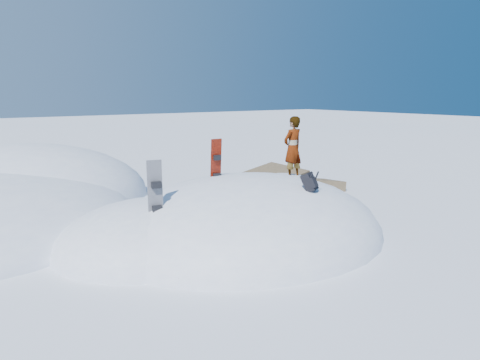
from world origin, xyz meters
TOP-DOWN VIEW (x-y plane):
  - ground at (0.00, 0.00)m, footprint 120.00×120.00m
  - snow_mound at (-0.17, 0.24)m, footprint 8.00×6.00m
  - rock_outcrop at (3.72, 3.01)m, footprint 4.68×4.41m
  - snowboard_red at (-0.36, 0.77)m, footprint 0.29×0.19m
  - snowboard_dark at (-2.40, -0.07)m, footprint 0.32×0.22m
  - backpack at (0.76, -1.34)m, footprint 0.43×0.49m
  - gear_pile at (-2.46, -1.36)m, footprint 0.93×0.72m
  - person at (2.01, 0.63)m, footprint 0.67×0.48m

SIDE VIEW (x-z plane):
  - ground at x=0.00m, z-range 0.00..0.00m
  - snow_mound at x=-0.17m, z-range -1.50..1.50m
  - rock_outcrop at x=3.72m, z-range -0.82..0.85m
  - gear_pile at x=-2.46m, z-range 0.00..0.24m
  - snowboard_dark at x=-2.40m, z-range 0.44..2.11m
  - backpack at x=0.76m, z-range 1.23..1.73m
  - snowboard_red at x=-0.36m, z-range 0.85..2.37m
  - person at x=2.01m, z-range 1.11..2.82m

